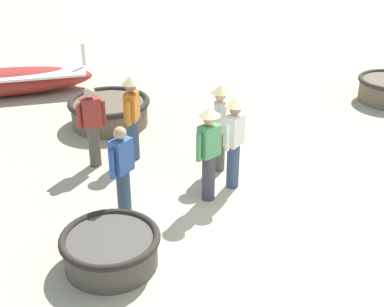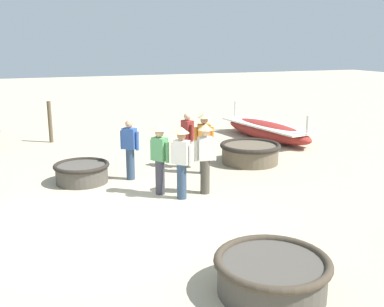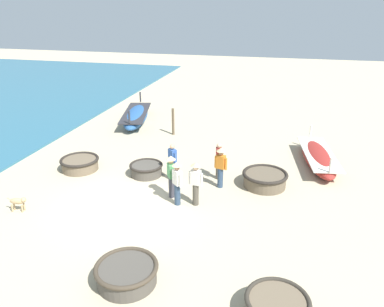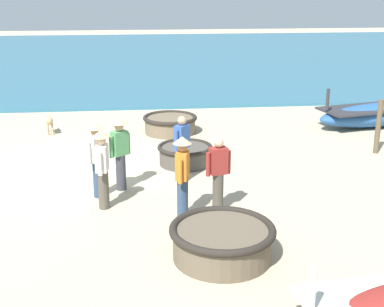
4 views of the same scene
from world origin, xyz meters
name	(u,v)px [view 1 (image 1 of 4)]	position (x,y,z in m)	size (l,w,h in m)	color
ground_plane	(286,242)	(0.00, 0.00, 0.00)	(80.00, 80.00, 0.00)	#BCAD8C
coracle_front_left	(109,111)	(4.67, 2.76, 0.32)	(1.79, 1.79, 0.59)	brown
coracle_upturned	(111,248)	(-0.25, 2.59, 0.27)	(1.41, 1.41, 0.50)	#4C473F
long_boat_ochre_hull	(2,81)	(6.84, 5.52, 0.34)	(1.82, 4.63, 1.18)	maroon
fisherman_with_hat	(234,137)	(1.71, 0.53, 0.96)	(0.41, 0.39, 1.67)	#2D425B
fisherman_standing_left	(209,148)	(1.35, 1.01, 0.96)	(0.38, 0.45, 1.67)	#383842
fisherman_standing_right	(132,113)	(2.97, 2.24, 0.96)	(0.51, 0.36, 1.67)	#2D425B
fisherman_crouching	(220,123)	(2.35, 0.68, 0.96)	(0.53, 0.36, 1.67)	#4C473D
fisherman_by_coracle	(122,170)	(0.97, 2.41, 0.84)	(0.42, 0.39, 1.57)	#2D425B
fisherman_hauling	(92,125)	(2.76, 2.98, 0.84)	(0.30, 0.51, 1.57)	#4C473D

